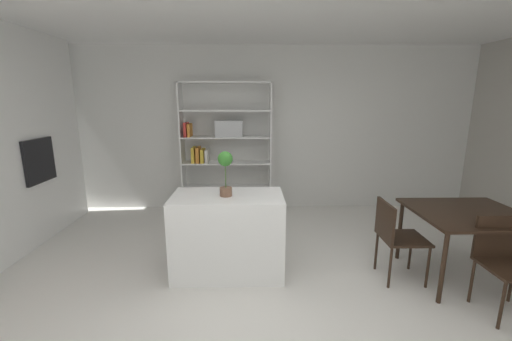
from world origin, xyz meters
name	(u,v)px	position (x,y,z in m)	size (l,w,h in m)	color
ground_plane	(269,306)	(0.00, 0.00, 0.00)	(10.24, 10.24, 0.00)	silver
back_partition	(260,130)	(0.00, 2.89, 1.39)	(7.43, 0.06, 2.79)	silver
built_in_oven	(39,160)	(-2.96, 1.53, 1.12)	(0.06, 0.58, 0.58)	black
kitchen_island	(228,234)	(-0.42, 0.63, 0.45)	(1.20, 0.65, 0.90)	white
potted_plant_on_island	(225,168)	(-0.43, 0.61, 1.20)	(0.16, 0.16, 0.48)	brown
open_bookshelf	(222,148)	(-0.64, 2.56, 1.12)	(1.47, 0.34, 2.18)	white
dining_table	(468,218)	(2.12, 0.46, 0.68)	(1.10, 1.00, 0.75)	black
dining_chair_near	(505,256)	(2.12, -0.07, 0.53)	(0.45, 0.43, 0.87)	black
dining_chair_island_side	(395,233)	(1.36, 0.46, 0.53)	(0.45, 0.44, 0.86)	black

